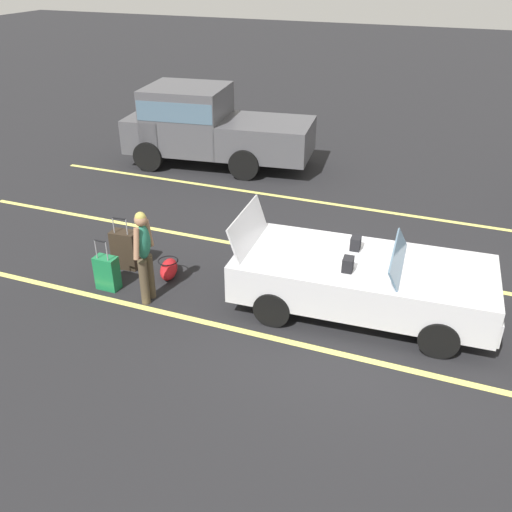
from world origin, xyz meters
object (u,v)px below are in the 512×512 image
object	(u,v)px
suitcase_large_black	(125,249)
duffel_bag	(169,269)
convertible_car	(374,282)
parked_pickup_truck_near	(205,124)
suitcase_medium_bright	(107,273)
traveler_person	(144,252)

from	to	relation	value
suitcase_large_black	duffel_bag	size ratio (longest dim) A/B	1.51
suitcase_large_black	duffel_bag	xyz separation A→B (m)	(0.92, -0.03, -0.21)
convertible_car	parked_pickup_truck_near	size ratio (longest dim) A/B	0.82
suitcase_large_black	parked_pickup_truck_near	bearing A→B (deg)	5.80
suitcase_medium_bright	duffel_bag	xyz separation A→B (m)	(0.80, 0.74, -0.16)
convertible_car	suitcase_large_black	world-z (taller)	convertible_car
suitcase_medium_bright	traveler_person	distance (m)	1.06
duffel_bag	parked_pickup_truck_near	size ratio (longest dim) A/B	0.14
traveler_person	convertible_car	bearing A→B (deg)	12.71
duffel_bag	suitcase_medium_bright	bearing A→B (deg)	-137.07
duffel_bag	parked_pickup_truck_near	xyz separation A→B (m)	(-2.05, 5.83, 0.95)
suitcase_medium_bright	convertible_car	bearing A→B (deg)	-77.89
suitcase_large_black	traveler_person	xyz separation A→B (m)	(0.98, -0.85, 0.56)
duffel_bag	traveler_person	bearing A→B (deg)	-85.78
convertible_car	traveler_person	world-z (taller)	traveler_person
suitcase_large_black	duffel_bag	world-z (taller)	suitcase_large_black
suitcase_large_black	traveler_person	distance (m)	1.41
suitcase_medium_bright	duffel_bag	world-z (taller)	suitcase_medium_bright
suitcase_medium_bright	traveler_person	bearing A→B (deg)	-94.48
suitcase_large_black	suitcase_medium_bright	size ratio (longest dim) A/B	1.07
suitcase_large_black	suitcase_medium_bright	xyz separation A→B (m)	(0.12, -0.77, -0.06)
suitcase_large_black	suitcase_medium_bright	world-z (taller)	suitcase_large_black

